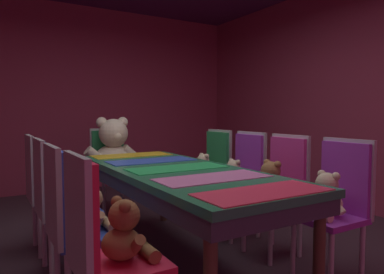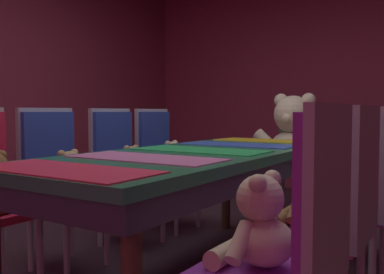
# 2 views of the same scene
# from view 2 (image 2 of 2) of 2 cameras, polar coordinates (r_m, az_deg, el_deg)

# --- Properties ---
(wall_back) EXTENTS (5.20, 0.12, 2.80)m
(wall_back) POSITION_cam_2_polar(r_m,az_deg,el_deg) (5.44, 19.19, 7.80)
(wall_back) COLOR #99334C
(wall_back) RESTS_ON ground_plane
(banquet_table) EXTENTS (0.90, 2.30, 0.75)m
(banquet_table) POSITION_cam_2_polar(r_m,az_deg,el_deg) (2.46, 1.01, -3.82)
(banquet_table) COLOR #26724C
(banquet_table) RESTS_ON ground_plane
(chair_left_1) EXTENTS (0.42, 0.41, 0.98)m
(chair_left_1) POSITION_cam_2_polar(r_m,az_deg,el_deg) (2.83, -17.68, -4.21)
(chair_left_1) COLOR #2D47B2
(chair_left_1) RESTS_ON ground_plane
(teddy_left_1) EXTENTS (0.22, 0.29, 0.27)m
(teddy_left_1) POSITION_cam_2_polar(r_m,az_deg,el_deg) (2.72, -15.75, -4.91)
(teddy_left_1) COLOR tan
(teddy_left_1) RESTS_ON chair_left_1
(chair_left_2) EXTENTS (0.42, 0.41, 0.98)m
(chair_left_2) POSITION_cam_2_polar(r_m,az_deg,el_deg) (3.22, -9.69, -3.20)
(chair_left_2) COLOR #2D47B2
(chair_left_2) RESTS_ON ground_plane
(teddy_left_2) EXTENTS (0.22, 0.28, 0.26)m
(teddy_left_2) POSITION_cam_2_polar(r_m,az_deg,el_deg) (3.12, -7.75, -3.83)
(teddy_left_2) COLOR tan
(teddy_left_2) RESTS_ON chair_left_2
(chair_left_3) EXTENTS (0.42, 0.41, 0.98)m
(chair_left_3) POSITION_cam_2_polar(r_m,az_deg,el_deg) (3.60, -4.34, -2.46)
(chair_left_3) COLOR #2D47B2
(chair_left_3) RESTS_ON ground_plane
(teddy_left_3) EXTENTS (0.22, 0.28, 0.27)m
(teddy_left_3) POSITION_cam_2_polar(r_m,az_deg,el_deg) (3.52, -2.48, -2.96)
(teddy_left_3) COLOR beige
(teddy_left_3) RESTS_ON chair_left_3
(chair_right_0) EXTENTS (0.42, 0.41, 0.98)m
(chair_right_0) POSITION_cam_2_polar(r_m,az_deg,el_deg) (1.38, 14.41, -12.02)
(chair_right_0) COLOR purple
(chair_right_0) RESTS_ON ground_plane
(teddy_right_0) EXTENTS (0.25, 0.33, 0.31)m
(teddy_right_0) POSITION_cam_2_polar(r_m,az_deg,el_deg) (1.43, 8.76, -11.60)
(teddy_right_0) COLOR beige
(teddy_right_0) RESTS_ON chair_right_0
(chair_right_1) EXTENTS (0.42, 0.41, 0.98)m
(chair_right_1) POSITION_cam_2_polar(r_m,az_deg,el_deg) (1.90, 19.53, -7.91)
(chair_right_1) COLOR #CC338C
(chair_right_1) RESTS_ON ground_plane
(teddy_right_1) EXTENTS (0.27, 0.34, 0.32)m
(teddy_right_1) POSITION_cam_2_polar(r_m,az_deg,el_deg) (1.93, 15.26, -7.59)
(teddy_right_1) COLOR olive
(teddy_right_1) RESTS_ON chair_right_1
(chair_right_2) EXTENTS (0.42, 0.41, 0.98)m
(chair_right_2) POSITION_cam_2_polar(r_m,az_deg,el_deg) (2.40, 22.71, -5.65)
(chair_right_2) COLOR purple
(chair_right_2) RESTS_ON ground_plane
(teddy_right_2) EXTENTS (0.22, 0.29, 0.27)m
(teddy_right_2) POSITION_cam_2_polar(r_m,az_deg,el_deg) (2.43, 19.36, -5.96)
(teddy_right_2) COLOR beige
(teddy_right_2) RESTS_ON chair_right_2
(teddy_right_3) EXTENTS (0.23, 0.29, 0.28)m
(teddy_right_3) POSITION_cam_2_polar(r_m,az_deg,el_deg) (2.94, 21.62, -4.39)
(teddy_right_3) COLOR beige
(teddy_right_3) RESTS_ON chair_right_3
(throne_chair) EXTENTS (0.41, 0.42, 0.98)m
(throne_chair) POSITION_cam_2_polar(r_m,az_deg,el_deg) (3.99, 13.89, -1.98)
(throne_chair) COLOR #268C4C
(throne_chair) RESTS_ON ground_plane
(king_teddy_bear) EXTENTS (0.70, 0.54, 0.66)m
(king_teddy_bear) POSITION_cam_2_polar(r_m,az_deg,el_deg) (3.82, 13.09, -0.05)
(king_teddy_bear) COLOR beige
(king_teddy_bear) RESTS_ON throne_chair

